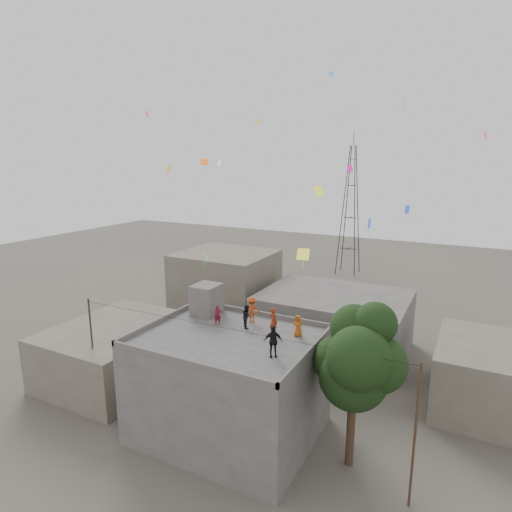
{
  "coord_description": "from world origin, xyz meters",
  "views": [
    {
      "loc": [
        12.01,
        -19.6,
        16.0
      ],
      "look_at": [
        0.53,
        2.46,
        10.43
      ],
      "focal_mm": 30.0,
      "sensor_mm": 36.0,
      "label": 1
    }
  ],
  "objects": [
    {
      "name": "ground",
      "position": [
        0.0,
        0.0,
        0.0
      ],
      "size": [
        140.0,
        140.0,
        0.0
      ],
      "primitive_type": "plane",
      "color": "#4C473E",
      "rests_on": "ground"
    },
    {
      "name": "main_building",
      "position": [
        0.0,
        0.0,
        3.05
      ],
      "size": [
        10.0,
        8.0,
        6.1
      ],
      "color": "#52504D",
      "rests_on": "ground"
    },
    {
      "name": "parapet",
      "position": [
        0.0,
        0.0,
        6.25
      ],
      "size": [
        10.0,
        8.0,
        0.3
      ],
      "color": "#52504D",
      "rests_on": "main_building"
    },
    {
      "name": "stair_head_box",
      "position": [
        -3.2,
        2.6,
        7.1
      ],
      "size": [
        1.6,
        1.8,
        2.0
      ],
      "primitive_type": "cube",
      "color": "#52504D",
      "rests_on": "main_building"
    },
    {
      "name": "neighbor_west",
      "position": [
        -11.0,
        2.0,
        2.0
      ],
      "size": [
        8.0,
        10.0,
        4.0
      ],
      "primitive_type": "cube",
      "color": "#5F594B",
      "rests_on": "ground"
    },
    {
      "name": "neighbor_north",
      "position": [
        2.0,
        14.0,
        2.5
      ],
      "size": [
        12.0,
        9.0,
        5.0
      ],
      "primitive_type": "cube",
      "color": "#52504D",
      "rests_on": "ground"
    },
    {
      "name": "neighbor_northwest",
      "position": [
        -10.0,
        16.0,
        3.5
      ],
      "size": [
        9.0,
        8.0,
        7.0
      ],
      "primitive_type": "cube",
      "color": "#5F594B",
      "rests_on": "ground"
    },
    {
      "name": "neighbor_east",
      "position": [
        14.0,
        10.0,
        2.2
      ],
      "size": [
        7.0,
        8.0,
        4.4
      ],
      "primitive_type": "cube",
      "color": "#5F594B",
      "rests_on": "ground"
    },
    {
      "name": "tree",
      "position": [
        7.37,
        0.6,
        6.1
      ],
      "size": [
        4.9,
        4.6,
        9.1
      ],
      "color": "black",
      "rests_on": "ground"
    },
    {
      "name": "utility_line",
      "position": [
        0.5,
        -1.25,
        3.83
      ],
      "size": [
        20.12,
        0.62,
        7.4
      ],
      "color": "black",
      "rests_on": "ground"
    },
    {
      "name": "transmission_tower",
      "position": [
        -4.0,
        40.0,
        9.07
      ],
      "size": [
        2.97,
        2.97,
        20.01
      ],
      "color": "black",
      "rests_on": "ground"
    },
    {
      "name": "person_red_adult",
      "position": [
        2.19,
        1.46,
        6.94
      ],
      "size": [
        0.73,
        0.65,
        1.68
      ],
      "primitive_type": "imported",
      "rotation": [
        0.0,
        0.0,
        2.64
      ],
      "color": "maroon",
      "rests_on": "main_building"
    },
    {
      "name": "person_orange_child",
      "position": [
        3.51,
        1.96,
        6.74
      ],
      "size": [
        0.68,
        0.51,
        1.27
      ],
      "primitive_type": "imported",
      "rotation": [
        0.0,
        0.0,
        -0.18
      ],
      "color": "#A85213",
      "rests_on": "main_building"
    },
    {
      "name": "person_dark_child",
      "position": [
        0.27,
        1.76,
        6.81
      ],
      "size": [
        0.84,
        0.88,
        1.42
      ],
      "primitive_type": "imported",
      "rotation": [
        0.0,
        0.0,
        2.2
      ],
      "color": "black",
      "rests_on": "main_building"
    },
    {
      "name": "person_dark_adult",
      "position": [
        3.35,
        -1.08,
        6.93
      ],
      "size": [
        1.04,
        0.87,
        1.67
      ],
      "primitive_type": "imported",
      "rotation": [
        0.0,
        0.0,
        0.57
      ],
      "color": "black",
      "rests_on": "main_building"
    },
    {
      "name": "person_orange_adult",
      "position": [
        0.09,
        2.74,
        6.91
      ],
      "size": [
        1.2,
        1.02,
        1.62
      ],
      "primitive_type": "imported",
      "rotation": [
        0.0,
        0.0,
        -2.66
      ],
      "color": "#BC3F15",
      "rests_on": "main_building"
    },
    {
      "name": "person_red_child",
      "position": [
        -1.57,
        1.37,
        6.7
      ],
      "size": [
        0.51,
        0.51,
        1.2
      ],
      "primitive_type": "imported",
      "rotation": [
        0.0,
        0.0,
        0.77
      ],
      "color": "maroon",
      "rests_on": "main_building"
    },
    {
      "name": "kites",
      "position": [
        1.28,
        5.7,
        15.29
      ],
      "size": [
        24.09,
        17.85,
        12.89
      ],
      "color": "orange",
      "rests_on": "ground"
    }
  ]
}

